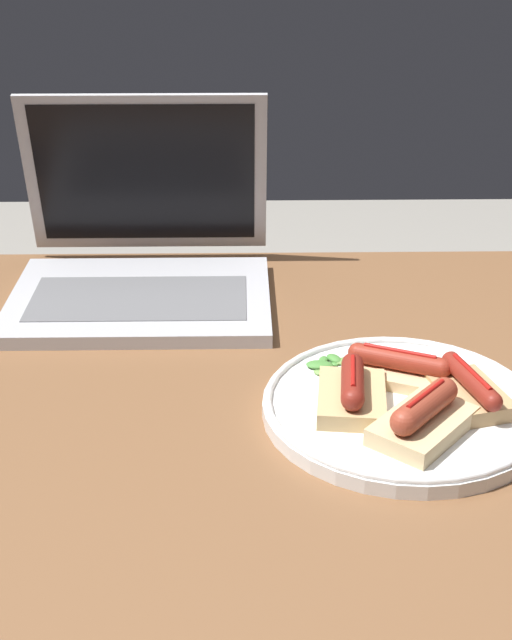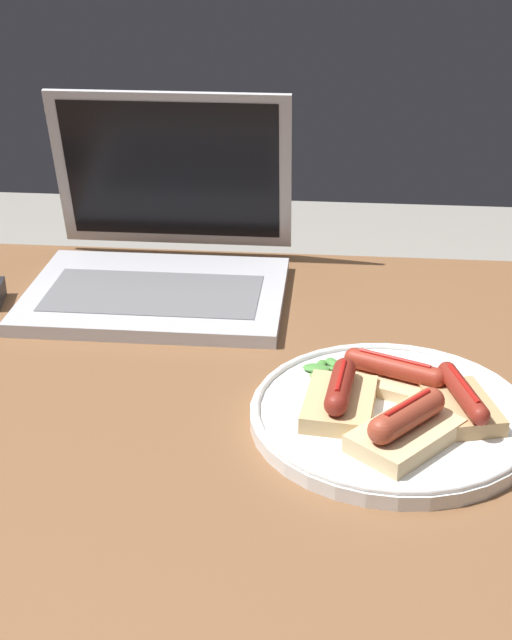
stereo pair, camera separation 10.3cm
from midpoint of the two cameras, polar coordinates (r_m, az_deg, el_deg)
name	(u,v)px [view 1 (the left image)]	position (r m, az deg, el deg)	size (l,w,h in m)	color
desk	(238,445)	(1.05, -4.00, -8.08)	(1.48, 0.84, 0.76)	brown
laptop	(142,262)	(1.25, -9.67, 3.66)	(0.35, 0.31, 0.26)	#B7B7BC
plate	(401,406)	(0.96, 6.27, -5.60)	(0.30, 0.30, 0.02)	white
sausage_toast_left	(423,417)	(0.90, 7.45, -6.30)	(0.12, 0.13, 0.05)	#D6B784
sausage_toast_middle	(399,367)	(0.99, 6.20, -3.12)	(0.12, 0.10, 0.04)	#D6B784
sausage_toast_right	(352,392)	(0.94, 3.05, -4.74)	(0.08, 0.11, 0.05)	tan
sausage_toast_extra	(470,390)	(0.96, 10.56, -4.53)	(0.09, 0.11, 0.04)	tan
salad_pile	(342,364)	(1.02, 2.65, -2.93)	(0.08, 0.05, 0.01)	#4C8E3D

